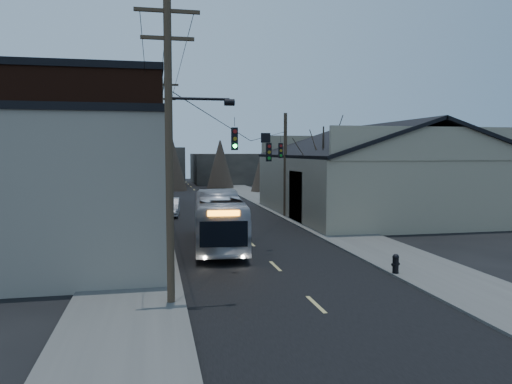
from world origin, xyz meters
TOP-DOWN VIEW (x-y plane):
  - ground at (0.00, 0.00)m, footprint 160.00×160.00m
  - road_surface at (0.00, 30.00)m, footprint 9.00×110.00m
  - sidewalk_left at (-6.50, 30.00)m, footprint 4.00×110.00m
  - sidewalk_right at (6.50, 30.00)m, footprint 4.00×110.00m
  - building_clapboard at (-9.00, 9.00)m, footprint 8.00×8.00m
  - building_brick at (-10.00, 20.00)m, footprint 10.00×12.00m
  - building_left_far at (-9.50, 36.00)m, footprint 9.00×14.00m
  - warehouse at (13.00, 25.00)m, footprint 16.16×20.60m
  - building_far_left at (-6.00, 65.00)m, footprint 10.00×12.00m
  - building_far_right at (7.00, 70.00)m, footprint 12.00×14.00m
  - bare_tree at (6.50, 20.00)m, footprint 0.40×0.40m
  - utility_lines at (-3.11, 24.14)m, footprint 11.24×45.28m
  - bus at (-1.94, 13.63)m, footprint 3.50×11.18m
  - parked_car at (-4.30, 27.59)m, footprint 1.95×4.65m
  - fire_hydrant at (4.70, 5.25)m, footprint 0.41×0.29m

SIDE VIEW (x-z plane):
  - ground at x=0.00m, z-range 0.00..0.00m
  - road_surface at x=0.00m, z-range 0.00..0.02m
  - sidewalk_left at x=-6.50m, z-range 0.00..0.12m
  - sidewalk_right at x=6.50m, z-range 0.00..0.12m
  - fire_hydrant at x=4.70m, z-range 0.15..0.99m
  - parked_car at x=-4.30m, z-range 0.00..1.49m
  - bus at x=-1.94m, z-range 0.00..3.06m
  - building_far_right at x=7.00m, z-range 0.00..5.00m
  - warehouse at x=13.00m, z-range -1.17..6.56m
  - building_far_left at x=-6.00m, z-range 0.00..6.00m
  - building_clapboard at x=-9.00m, z-range 0.00..7.00m
  - building_left_far at x=-9.50m, z-range 0.00..7.00m
  - bare_tree at x=6.50m, z-range 0.00..7.20m
  - utility_lines at x=-3.11m, z-range -0.30..10.20m
  - building_brick at x=-10.00m, z-range 0.00..10.00m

